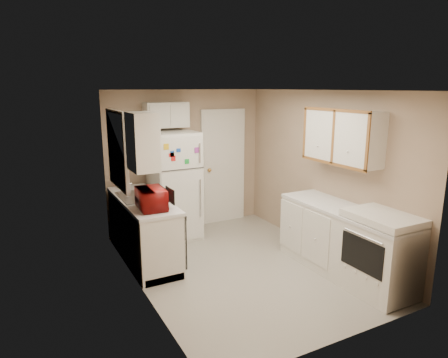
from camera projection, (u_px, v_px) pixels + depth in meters
name	position (u px, v px, depth m)	size (l,w,h in m)	color
floor	(241.00, 266.00, 5.56)	(3.80, 3.80, 0.00)	#B6B0A6
ceiling	(242.00, 90.00, 5.02)	(3.80, 3.80, 0.00)	white
wall_left	(138.00, 196.00, 4.65)	(3.80, 3.80, 0.00)	tan
wall_right	(323.00, 173.00, 5.92)	(3.80, 3.80, 0.00)	tan
wall_back	(186.00, 160.00, 6.92)	(2.80, 2.80, 0.00)	tan
wall_front	(346.00, 226.00, 3.65)	(2.80, 2.80, 0.00)	tan
left_counter	(143.00, 229.00, 5.73)	(0.60, 1.80, 0.90)	silver
dishwasher	(177.00, 236.00, 5.34)	(0.03, 0.58, 0.72)	black
sink	(139.00, 199.00, 5.77)	(0.54, 0.74, 0.16)	gray
microwave	(152.00, 198.00, 5.13)	(0.27, 0.49, 0.32)	#9F1412
soap_bottle	(126.00, 182.00, 6.18)	(0.10, 0.10, 0.22)	silver
window_blinds	(118.00, 150.00, 5.48)	(0.10, 0.98, 1.08)	silver
upper_cabinet_left	(143.00, 142.00, 4.77)	(0.30, 0.45, 0.70)	silver
refrigerator	(174.00, 185.00, 6.49)	(0.72, 0.70, 1.75)	white
cabinet_over_fridge	(166.00, 115.00, 6.43)	(0.70, 0.30, 0.40)	silver
interior_door	(223.00, 167.00, 7.25)	(0.86, 0.06, 2.08)	white
right_counter	(343.00, 241.00, 5.27)	(0.60, 2.00, 0.90)	silver
stove	(382.00, 253.00, 4.77)	(0.67, 0.83, 1.01)	white
upper_cabinet_right	(342.00, 136.00, 5.29)	(0.30, 1.20, 0.70)	silver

